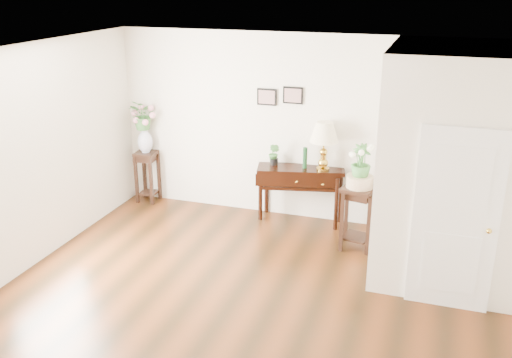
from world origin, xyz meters
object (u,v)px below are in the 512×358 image
at_px(console_table, 300,194).
at_px(plant_stand_a, 148,177).
at_px(table_lamp, 324,147).
at_px(plant_stand_b, 357,218).

distance_m(console_table, plant_stand_a, 2.59).
relative_size(table_lamp, plant_stand_b, 0.82).
bearing_deg(plant_stand_b, table_lamp, 134.74).
bearing_deg(plant_stand_b, plant_stand_a, 169.83).
bearing_deg(plant_stand_a, console_table, 0.00).
xyz_separation_m(table_lamp, plant_stand_b, (0.63, -0.64, -0.76)).
bearing_deg(plant_stand_b, console_table, 146.51).
xyz_separation_m(console_table, table_lamp, (0.33, 0.00, 0.78)).
height_order(table_lamp, plant_stand_b, table_lamp).
distance_m(plant_stand_a, plant_stand_b, 3.61).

